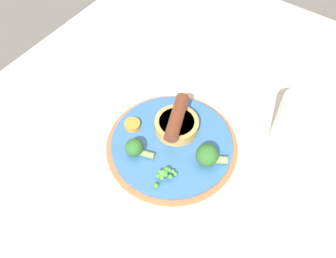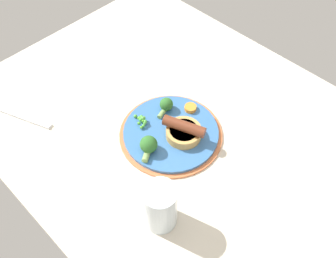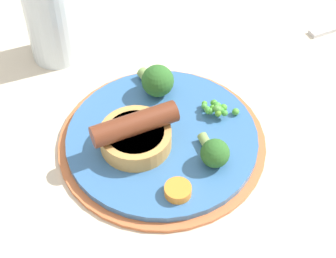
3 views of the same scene
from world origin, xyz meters
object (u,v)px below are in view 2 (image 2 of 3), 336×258
pea_pile (142,120)px  broccoli_floret_near (148,145)px  sausage_pudding (184,131)px  drinking_glass (160,207)px  dinner_plate (171,133)px  carrot_slice_0 (190,108)px  fork (21,116)px  broccoli_floret_far (166,105)px

pea_pile → broccoli_floret_near: (-7.27, 4.56, 0.91)cm
sausage_pudding → drinking_glass: drinking_glass is taller
dinner_plate → drinking_glass: (-14.13, 17.63, 5.37)cm
carrot_slice_0 → fork: carrot_slice_0 is taller
dinner_plate → drinking_glass: bearing=128.7°
broccoli_floret_near → carrot_slice_0: (1.61, -16.29, -1.43)cm
dinner_plate → drinking_glass: size_ratio=2.15×
dinner_plate → broccoli_floret_near: bearing=91.9°
sausage_pudding → carrot_slice_0: (4.54, -7.42, -1.36)cm
broccoli_floret_far → fork: 37.41cm
sausage_pudding → drinking_glass: size_ratio=0.89×
broccoli_floret_far → carrot_slice_0: (-4.48, -4.36, -1.04)cm
sausage_pudding → carrot_slice_0: 8.81cm
drinking_glass → pea_pile: bearing=-34.3°
fork → drinking_glass: bearing=165.3°
broccoli_floret_near → broccoli_floret_far: size_ratio=1.03×
dinner_plate → sausage_pudding: bearing=-160.4°
dinner_plate → sausage_pudding: (-3.18, -1.13, 2.76)cm
sausage_pudding → carrot_slice_0: bearing=-79.6°
sausage_pudding → drinking_glass: (-10.95, 18.77, 2.61)cm
sausage_pudding → broccoli_floret_far: size_ratio=1.89×
pea_pile → drinking_glass: 25.85cm
pea_pile → dinner_plate: bearing=-155.6°
pea_pile → carrot_slice_0: (-5.66, -11.74, -0.53)cm
sausage_pudding → pea_pile: 11.11cm
sausage_pudding → pea_pile: sausage_pudding is taller
broccoli_floret_far → drinking_glass: size_ratio=0.47×
dinner_plate → drinking_glass: drinking_glass is taller
dinner_plate → carrot_slice_0: 8.78cm
sausage_pudding → carrot_slice_0: sausage_pudding is taller
drinking_glass → fork: bearing=6.6°
dinner_plate → fork: size_ratio=1.42×
pea_pile → fork: (24.48, 19.72, -2.19)cm
broccoli_floret_far → drinking_glass: 29.73cm
broccoli_floret_far → pea_pile: bearing=154.6°
dinner_plate → pea_pile: 7.94cm
pea_pile → carrot_slice_0: size_ratio=1.54×
pea_pile → broccoli_floret_far: broccoli_floret_far is taller
pea_pile → drinking_glass: drinking_glass is taller
carrot_slice_0 → fork: (30.14, 31.46, -1.67)cm
drinking_glass → broccoli_floret_near: bearing=-35.5°
dinner_plate → broccoli_floret_far: 7.60cm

